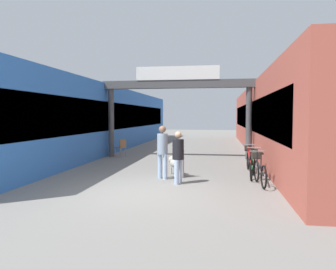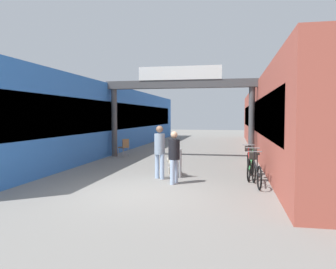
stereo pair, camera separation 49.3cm
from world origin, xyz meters
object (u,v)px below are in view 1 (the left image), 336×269
Objects in this scene: bicycle_red_third at (249,159)px; cafe_chair_wood_nearer at (122,146)px; bicycle_black_nearest at (259,170)px; bollard_post_metal at (183,163)px; bicycle_green_second at (253,164)px; dog_on_leash at (175,163)px; pedestrian_companion at (178,154)px; pedestrian_with_dog at (162,148)px.

cafe_chair_wood_nearer is (-5.86, 3.32, 0.10)m from bicycle_red_third.
bicycle_black_nearest is 2.33m from bicycle_red_third.
bollard_post_metal is at bearing -54.04° from cafe_chair_wood_nearer.
bicycle_black_nearest is 1.01× the size of bicycle_green_second.
bollard_post_metal is at bearing -144.37° from bicycle_red_third.
dog_on_leash is 0.70m from bollard_post_metal.
dog_on_leash is 0.49× the size of bicycle_green_second.
dog_on_leash is 0.93× the size of cafe_chair_wood_nearer.
dog_on_leash is at bearing 118.04° from bollard_post_metal.
dog_on_leash is 0.49× the size of bicycle_red_third.
cafe_chair_wood_nearer is at bearing 121.11° from pedestrian_companion.
bicycle_red_third is at bearing 21.39° from dog_on_leash.
cafe_chair_wood_nearer is at bearing 119.58° from pedestrian_with_dog.
dog_on_leash is 2.98m from bicycle_black_nearest.
pedestrian_with_dog is 1.01× the size of bicycle_red_third.
pedestrian_companion is at bearing -131.67° from bicycle_red_third.
cafe_chair_wood_nearer is (-3.26, 4.34, 0.16)m from dog_on_leash.
pedestrian_with_dog is at bearing 171.84° from bicycle_black_nearest.
pedestrian_companion reaches higher than bicycle_green_second.
bollard_post_metal reaches higher than dog_on_leash.
bicycle_black_nearest reaches higher than bollard_post_metal.
bollard_post_metal is (0.03, 0.95, -0.40)m from pedestrian_companion.
pedestrian_with_dog is 1.11m from dog_on_leash.
pedestrian_with_dog is 1.93× the size of cafe_chair_wood_nearer.
cafe_chair_wood_nearer reaches higher than dog_on_leash.
pedestrian_companion reaches higher than bicycle_red_third.
pedestrian_companion is 1.62× the size of bollard_post_metal.
bollard_post_metal is 1.09× the size of cafe_chair_wood_nearer.
bicycle_green_second is (2.61, -0.17, 0.06)m from dog_on_leash.
pedestrian_with_dog reaches higher than dog_on_leash.
bicycle_black_nearest reaches higher than dog_on_leash.
pedestrian_with_dog reaches higher than pedestrian_companion.
dog_on_leash is at bearing -158.61° from bicycle_red_third.
bollard_post_metal is 6.11m from cafe_chair_wood_nearer.
bicycle_red_third is at bearing 35.63° from bollard_post_metal.
bicycle_green_second is 1.88× the size of cafe_chair_wood_nearer.
bicycle_red_third is at bearing 90.89° from bicycle_green_second.
bicycle_black_nearest is at bearing -43.57° from cafe_chair_wood_nearer.
dog_on_leash is at bearing 153.85° from bicycle_black_nearest.
cafe_chair_wood_nearer is at bearing 126.96° from dog_on_leash.
bollard_post_metal is (0.62, 0.28, -0.49)m from pedestrian_with_dog.
pedestrian_with_dog is 3.06m from bicycle_black_nearest.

